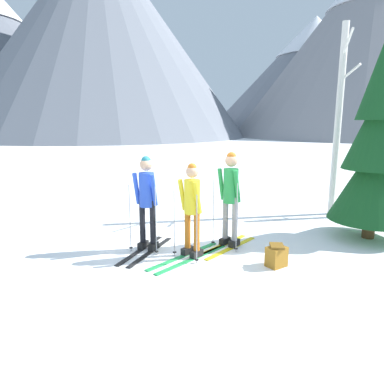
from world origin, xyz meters
TOP-DOWN VIEW (x-y plane):
  - ground_plane at (0.00, 0.00)m, footprint 400.00×400.00m
  - skier_in_blue at (-0.63, 0.03)m, footprint 0.77×1.64m
  - skier_in_yellow at (0.23, -0.24)m, footprint 1.33×1.61m
  - skier_in_green at (0.92, 0.36)m, footprint 1.17×1.45m
  - pine_tree_near at (3.84, 1.09)m, footprint 1.70×1.70m
  - birch_tree_tall at (3.65, 3.00)m, footprint 0.40×0.72m
  - backpack_on_snow_front at (1.69, -0.56)m, footprint 0.40×0.39m
  - mountain_ridge_distant at (-9.71, 52.74)m, footprint 107.12×57.13m

SIDE VIEW (x-z plane):
  - ground_plane at x=0.00m, z-range 0.00..0.00m
  - backpack_on_snow_front at x=1.69m, z-range 0.00..0.38m
  - skier_in_yellow at x=0.23m, z-range 0.07..1.77m
  - skier_in_blue at x=-0.63m, z-range 0.10..1.89m
  - skier_in_green at x=0.92m, z-range 0.11..1.95m
  - pine_tree_near at x=3.84m, z-range -0.17..3.93m
  - birch_tree_tall at x=3.65m, z-range 0.05..4.79m
  - mountain_ridge_distant at x=-9.71m, z-range -0.82..28.75m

